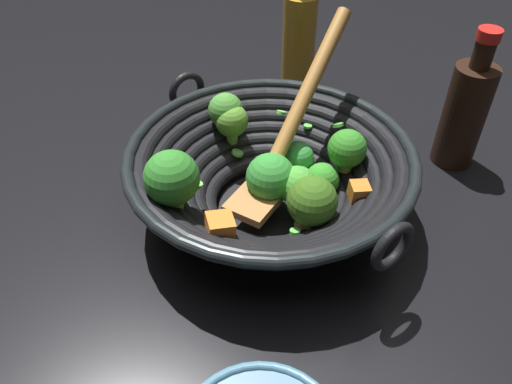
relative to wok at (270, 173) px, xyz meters
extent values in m
plane|color=black|center=(0.00, 0.00, -0.06)|extent=(4.00, 4.00, 0.00)
cylinder|color=black|center=(0.00, 0.00, -0.06)|extent=(0.13, 0.13, 0.01)
torus|color=black|center=(0.00, 0.00, -0.04)|extent=(0.17, 0.17, 0.02)
torus|color=black|center=(0.00, 0.00, -0.03)|extent=(0.20, 0.20, 0.02)
torus|color=black|center=(0.00, 0.00, -0.02)|extent=(0.22, 0.22, 0.02)
torus|color=black|center=(0.00, 0.00, -0.01)|extent=(0.25, 0.25, 0.02)
torus|color=black|center=(0.00, 0.00, 0.00)|extent=(0.27, 0.27, 0.02)
torus|color=black|center=(0.00, 0.00, 0.01)|extent=(0.29, 0.29, 0.02)
torus|color=black|center=(0.00, 0.00, 0.02)|extent=(0.32, 0.32, 0.02)
torus|color=black|center=(0.00, 0.00, 0.03)|extent=(0.34, 0.34, 0.01)
torus|color=black|center=(-0.11, 0.14, 0.03)|extent=(0.05, 0.04, 0.05)
torus|color=black|center=(0.11, -0.14, 0.03)|extent=(0.05, 0.04, 0.05)
cylinder|color=#7BB158|center=(-0.03, 0.02, -0.03)|extent=(0.02, 0.03, 0.01)
sphere|color=#459532|center=(-0.03, 0.02, -0.01)|extent=(0.05, 0.05, 0.05)
cylinder|color=#71AC50|center=(0.05, -0.10, 0.00)|extent=(0.03, 0.02, 0.01)
sphere|color=#428730|center=(0.05, -0.10, 0.03)|extent=(0.04, 0.04, 0.04)
cylinder|color=#5BA143|center=(0.10, 0.06, 0.01)|extent=(0.03, 0.03, 0.02)
sphere|color=#2C7A27|center=(0.10, 0.06, 0.04)|extent=(0.06, 0.06, 0.06)
cylinder|color=#7AAD4D|center=(0.05, -0.08, -0.01)|extent=(0.02, 0.02, 0.02)
sphere|color=#58932E|center=(0.05, -0.08, 0.02)|extent=(0.04, 0.04, 0.04)
cylinder|color=#5C8D45|center=(-0.06, -0.01, -0.04)|extent=(0.02, 0.02, 0.01)
sphere|color=#308424|center=(-0.06, -0.01, -0.02)|extent=(0.04, 0.04, 0.04)
cylinder|color=#66A03A|center=(-0.03, -0.03, -0.03)|extent=(0.03, 0.03, 0.02)
sphere|color=#33883A|center=(-0.03, -0.03, 0.00)|extent=(0.04, 0.04, 0.04)
cylinder|color=#72AB44|center=(0.00, 0.01, -0.03)|extent=(0.03, 0.03, 0.02)
sphere|color=#308730|center=(0.00, 0.01, 0.00)|extent=(0.06, 0.06, 0.06)
cylinder|color=#7DB352|center=(-0.09, -0.02, -0.01)|extent=(0.03, 0.03, 0.01)
sphere|color=#2E7C22|center=(-0.09, -0.02, 0.02)|extent=(0.05, 0.05, 0.05)
cylinder|color=#618E46|center=(-0.04, 0.05, -0.04)|extent=(0.03, 0.03, 0.02)
sphere|color=#345E19|center=(-0.04, 0.05, 0.00)|extent=(0.06, 0.06, 0.06)
cube|color=#C96D24|center=(-0.10, 0.03, 0.00)|extent=(0.02, 0.02, 0.02)
cube|color=tan|center=(-0.04, 0.05, -0.04)|extent=(0.03, 0.03, 0.02)
cube|color=#DCC16E|center=(0.01, -0.01, -0.03)|extent=(0.04, 0.03, 0.03)
cube|color=orange|center=(0.06, 0.09, 0.00)|extent=(0.04, 0.03, 0.03)
cylinder|color=#56B247|center=(-0.05, -0.10, 0.00)|extent=(0.02, 0.02, 0.00)
cylinder|color=#56B247|center=(-0.03, 0.01, -0.01)|extent=(0.02, 0.02, 0.01)
cylinder|color=#56B247|center=(-0.10, -0.02, 0.00)|extent=(0.02, 0.02, 0.01)
cylinder|color=#6BC651|center=(0.08, 0.03, 0.01)|extent=(0.01, 0.01, 0.01)
cylinder|color=#56B247|center=(-0.02, 0.07, -0.03)|extent=(0.01, 0.01, 0.01)
cylinder|color=#99D166|center=(0.00, 0.02, -0.04)|extent=(0.01, 0.01, 0.01)
cylinder|color=#6BC651|center=(-0.02, -0.10, 0.02)|extent=(0.02, 0.02, 0.01)
cylinder|color=#56B247|center=(-0.09, -0.07, 0.02)|extent=(0.02, 0.02, 0.01)
cylinder|color=#6BC651|center=(0.04, -0.07, -0.02)|extent=(0.02, 0.02, 0.01)
cylinder|color=#56B247|center=(-0.03, -0.06, -0.02)|extent=(0.02, 0.02, 0.01)
cube|color=#9E6B38|center=(0.02, 0.03, -0.02)|extent=(0.08, 0.09, 0.01)
cylinder|color=#A57033|center=(-0.05, -0.07, 0.07)|extent=(0.12, 0.17, 0.14)
cylinder|color=black|center=(-0.26, -0.10, 0.01)|extent=(0.06, 0.06, 0.14)
cylinder|color=black|center=(-0.26, -0.10, 0.10)|extent=(0.02, 0.02, 0.04)
cylinder|color=red|center=(-0.26, -0.10, 0.12)|extent=(0.03, 0.03, 0.01)
cylinder|color=#AD7F23|center=(-0.06, -0.31, 0.01)|extent=(0.05, 0.05, 0.15)
camera|label=1|loc=(0.03, 0.46, 0.37)|focal=35.72mm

